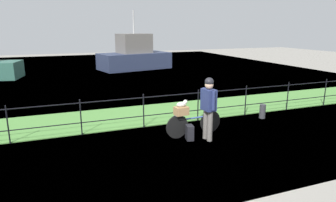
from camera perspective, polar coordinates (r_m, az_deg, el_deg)
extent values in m
plane|color=gray|center=(7.46, -0.58, -9.24)|extent=(60.00, 60.00, 0.00)
cube|color=#569342|center=(10.18, -6.60, -2.83)|extent=(27.00, 2.40, 0.03)
plane|color=slate|center=(19.18, -13.74, 4.71)|extent=(30.00, 30.00, 0.00)
cylinder|color=black|center=(8.66, -28.21, -4.04)|extent=(0.04, 0.04, 1.02)
cylinder|color=black|center=(8.59, -16.26, -3.02)|extent=(0.04, 0.04, 1.02)
cylinder|color=black|center=(8.90, -4.67, -1.92)|extent=(0.04, 0.04, 1.02)
cylinder|color=black|center=(9.55, 5.74, -0.85)|extent=(0.04, 0.04, 1.02)
cylinder|color=black|center=(10.47, 14.57, 0.08)|extent=(0.04, 0.04, 1.02)
cylinder|color=black|center=(11.59, 21.84, 0.84)|extent=(0.04, 0.04, 1.02)
cylinder|color=black|center=(12.87, 27.74, 1.45)|extent=(0.04, 0.04, 1.02)
cylinder|color=black|center=(8.95, -4.65, -2.86)|extent=(18.00, 0.03, 0.03)
cylinder|color=black|center=(8.80, -4.72, 0.65)|extent=(18.00, 0.03, 0.03)
cylinder|color=black|center=(8.60, 8.05, -3.90)|extent=(0.65, 0.10, 0.65)
cylinder|color=black|center=(8.08, 1.76, -4.93)|extent=(0.65, 0.10, 0.65)
cylinder|color=#3D569E|center=(8.28, 5.03, -3.24)|extent=(0.83, 0.11, 0.04)
cube|color=black|center=(8.07, 2.53, -3.32)|extent=(0.21, 0.11, 0.06)
cube|color=slate|center=(8.04, 2.54, -2.69)|extent=(0.37, 0.19, 0.02)
cube|color=#A87F51|center=(8.01, 2.55, -1.87)|extent=(0.38, 0.28, 0.22)
ellipsoid|color=silver|center=(7.96, 2.56, -0.65)|extent=(0.29, 0.16, 0.13)
sphere|color=silver|center=(8.00, 3.32, -0.15)|extent=(0.11, 0.11, 0.11)
cylinder|color=slate|center=(8.10, 7.20, -4.36)|extent=(0.14, 0.14, 0.82)
cylinder|color=slate|center=(7.94, 7.99, -4.76)|extent=(0.14, 0.14, 0.82)
cube|color=navy|center=(7.83, 7.75, 0.24)|extent=(0.29, 0.42, 0.56)
cylinder|color=navy|center=(8.00, 6.89, 0.77)|extent=(0.10, 0.10, 0.50)
cylinder|color=navy|center=(7.64, 8.66, 0.10)|extent=(0.10, 0.10, 0.50)
sphere|color=tan|center=(7.75, 7.84, 3.05)|extent=(0.22, 0.22, 0.22)
sphere|color=black|center=(7.73, 7.86, 3.61)|extent=(0.23, 0.23, 0.23)
cube|color=black|center=(8.04, 4.12, -6.00)|extent=(0.23, 0.31, 0.40)
cylinder|color=#38383D|center=(10.35, 17.56, -1.88)|extent=(0.20, 0.20, 0.47)
cube|color=#2D3856|center=(21.82, -6.40, 7.60)|extent=(5.30, 3.38, 1.15)
cube|color=slate|center=(21.72, -6.49, 10.86)|extent=(2.47, 2.09, 1.34)
cylinder|color=#B2B2B2|center=(21.70, -6.60, 14.74)|extent=(0.10, 0.10, 1.60)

